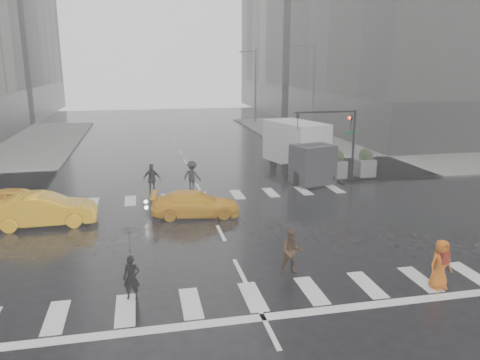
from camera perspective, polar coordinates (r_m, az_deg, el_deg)
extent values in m
plane|color=black|center=(20.91, -2.34, -6.46)|extent=(120.00, 120.00, 0.00)
cube|color=gray|center=(43.89, 19.38, 3.71)|extent=(35.00, 35.00, 0.15)
cube|color=#302D2A|center=(56.69, 22.87, 7.73)|extent=(26.05, 26.05, 4.40)
cube|color=#302D2A|center=(82.10, 11.23, 10.15)|extent=(26.05, 26.05, 4.40)
cylinder|color=black|center=(30.79, 13.65, 4.15)|extent=(0.16, 0.16, 4.50)
cylinder|color=black|center=(29.70, 10.37, 8.16)|extent=(4.00, 0.12, 0.12)
imported|color=black|center=(30.48, 13.38, 6.83)|extent=(0.16, 0.20, 1.00)
imported|color=black|center=(29.11, 7.02, 7.18)|extent=(0.16, 0.20, 1.00)
sphere|color=#FF190C|center=(30.40, 13.24, 7.39)|extent=(0.20, 0.20, 0.20)
cube|color=#0D5B32|center=(30.94, 13.49, 5.61)|extent=(0.90, 0.03, 0.22)
cylinder|color=#59595B|center=(40.05, 8.92, 9.81)|extent=(0.20, 0.20, 9.00)
cylinder|color=#59595B|center=(39.67, 7.90, 16.02)|extent=(1.80, 0.12, 0.12)
cube|color=#59595B|center=(39.37, 6.62, 15.93)|extent=(0.50, 0.22, 0.15)
cylinder|color=#59595B|center=(59.13, 1.90, 11.25)|extent=(0.20, 0.20, 9.00)
cylinder|color=#59595B|center=(58.88, 1.05, 15.43)|extent=(1.80, 0.12, 0.12)
cube|color=#59595B|center=(58.68, 0.16, 15.34)|extent=(0.50, 0.22, 0.15)
cube|color=gray|center=(30.11, 8.16, 1.18)|extent=(1.10, 1.10, 1.10)
sphere|color=black|center=(29.94, 8.21, 2.67)|extent=(0.90, 0.90, 0.90)
cube|color=gray|center=(30.85, 11.65, 1.34)|extent=(1.10, 1.10, 1.10)
sphere|color=black|center=(30.68, 11.72, 2.80)|extent=(0.90, 0.90, 0.90)
cube|color=gray|center=(31.70, 14.96, 1.49)|extent=(1.10, 1.10, 1.10)
sphere|color=black|center=(31.54, 15.06, 2.90)|extent=(0.90, 0.90, 0.90)
imported|color=black|center=(15.46, -13.08, -11.53)|extent=(0.59, 0.44, 1.46)
imported|color=black|center=(14.97, -13.35, -7.17)|extent=(1.12, 1.14, 0.88)
imported|color=#402A17|center=(16.85, 6.33, -8.68)|extent=(0.89, 0.74, 1.65)
imported|color=#CB5C0E|center=(17.06, 23.25, -9.43)|extent=(0.89, 0.64, 1.70)
cube|color=maroon|center=(16.81, 23.70, -8.70)|extent=(0.30, 0.19, 0.40)
imported|color=black|center=(27.12, -10.66, 0.08)|extent=(1.21, 0.97, 1.79)
imported|color=black|center=(27.61, -5.85, 0.50)|extent=(1.31, 1.19, 1.79)
imported|color=#FFAD0D|center=(25.79, -25.33, -2.30)|extent=(4.15, 2.43, 1.33)
imported|color=#FFAD0D|center=(23.39, -22.76, -3.36)|extent=(4.70, 1.80, 1.53)
imported|color=#FFAD0D|center=(23.07, -5.45, -2.89)|extent=(3.99, 2.19, 1.25)
cube|color=silver|center=(32.13, 6.81, 4.59)|extent=(2.47, 4.73, 2.78)
cube|color=#29282D|center=(29.24, 8.84, 1.95)|extent=(2.37, 1.85, 2.37)
cube|color=black|center=(29.10, 8.89, 3.33)|extent=(2.06, 0.93, 0.93)
cylinder|color=black|center=(28.87, 6.92, 0.18)|extent=(0.29, 0.93, 0.93)
cylinder|color=black|center=(29.63, 10.87, 0.39)|extent=(0.29, 0.93, 0.93)
cylinder|color=black|center=(30.96, 5.57, 1.16)|extent=(0.29, 0.93, 0.93)
cylinder|color=black|center=(31.67, 9.30, 1.33)|extent=(0.29, 0.93, 0.93)
cylinder|color=black|center=(33.65, 4.09, 2.22)|extent=(0.29, 0.93, 0.93)
cylinder|color=black|center=(34.31, 7.56, 2.36)|extent=(0.29, 0.93, 0.93)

